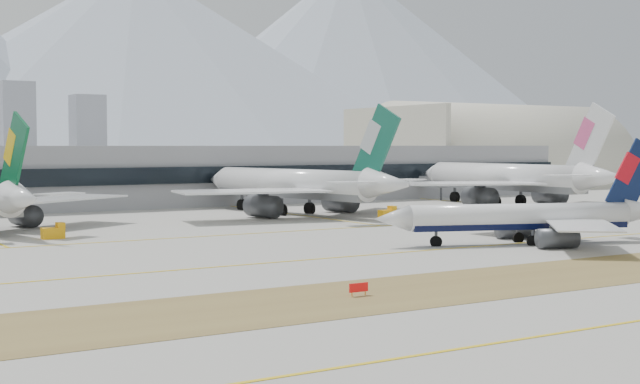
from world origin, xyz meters
TOP-DOWN VIEW (x-y plane):
  - ground at (0.00, 0.00)m, footprint 3000.00×3000.00m
  - taxiing_airliner at (32.02, -6.31)m, footprint 47.47×40.29m
  - widebody_cathay at (30.60, 61.41)m, footprint 65.04×64.53m
  - widebody_china_air at (89.60, 57.61)m, footprint 70.23×68.42m
  - terminal at (0.00, 114.84)m, footprint 280.00×43.10m
  - hangar at (154.56, 135.00)m, footprint 91.00×60.00m
  - hold_sign_left at (-17.26, -32.00)m, footprint 2.20×0.15m
  - gse_c at (41.10, 43.13)m, footprint 3.55×2.00m
  - gse_b at (-28.23, 39.50)m, footprint 3.55×2.00m

SIDE VIEW (x-z plane):
  - ground at x=0.00m, z-range 0.00..0.00m
  - hangar at x=154.56m, z-range -29.86..30.14m
  - hold_sign_left at x=-17.26m, z-range 0.20..1.55m
  - gse_c at x=41.10m, z-range -0.25..2.35m
  - gse_b at x=-28.23m, z-range -0.25..2.35m
  - taxiing_airliner at x=32.02m, z-range -4.26..12.19m
  - widebody_cathay at x=30.60m, z-range -5.53..18.08m
  - widebody_china_air at x=89.60m, z-range -5.86..19.16m
  - terminal at x=0.00m, z-range 0.00..15.00m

